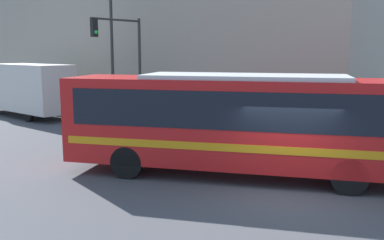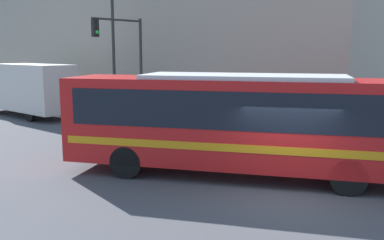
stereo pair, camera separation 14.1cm
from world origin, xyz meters
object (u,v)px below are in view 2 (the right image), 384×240
(delivery_truck, at_px, (27,88))
(fire_hydrant, at_px, (286,137))
(pedestrian_near_corner, at_px, (262,118))
(traffic_light_pole, at_px, (126,52))
(city_bus, at_px, (243,118))
(parking_meter, at_px, (194,113))
(street_lamp, at_px, (108,39))

(delivery_truck, xyz_separation_m, fire_hydrant, (2.31, -16.85, -1.28))
(delivery_truck, bearing_deg, pedestrian_near_corner, -78.22)
(fire_hydrant, distance_m, traffic_light_pole, 9.71)
(city_bus, relative_size, traffic_light_pole, 2.04)
(city_bus, xyz_separation_m, traffic_light_pole, (3.69, 9.86, 2.07))
(city_bus, bearing_deg, parking_meter, 26.19)
(city_bus, distance_m, delivery_truck, 17.86)
(fire_hydrant, bearing_deg, parking_meter, 90.00)
(fire_hydrant, bearing_deg, city_bus, -169.51)
(city_bus, xyz_separation_m, delivery_truck, (2.30, 17.71, -0.17))
(city_bus, xyz_separation_m, parking_meter, (4.61, 5.95, -0.90))
(delivery_truck, height_order, pedestrian_near_corner, delivery_truck)
(parking_meter, relative_size, pedestrian_near_corner, 0.77)
(parking_meter, bearing_deg, delivery_truck, 101.11)
(traffic_light_pole, xyz_separation_m, pedestrian_near_corner, (1.78, -7.31, -2.99))
(delivery_truck, bearing_deg, street_lamp, -68.33)
(delivery_truck, xyz_separation_m, pedestrian_near_corner, (3.16, -15.16, -0.75))
(pedestrian_near_corner, bearing_deg, delivery_truck, 101.78)
(traffic_light_pole, relative_size, pedestrian_near_corner, 3.29)
(city_bus, relative_size, street_lamp, 1.50)
(delivery_truck, bearing_deg, traffic_light_pole, -80.02)
(traffic_light_pole, xyz_separation_m, parking_meter, (0.93, -3.91, -2.97))
(delivery_truck, height_order, fire_hydrant, delivery_truck)
(traffic_light_pole, distance_m, street_lamp, 2.65)
(delivery_truck, distance_m, fire_hydrant, 17.06)
(parking_meter, xyz_separation_m, street_lamp, (-0.15, 6.33, 3.70))
(delivery_truck, bearing_deg, parking_meter, -78.89)
(fire_hydrant, distance_m, parking_meter, 5.12)
(pedestrian_near_corner, bearing_deg, city_bus, -155.01)
(delivery_truck, distance_m, street_lamp, 6.55)
(fire_hydrant, relative_size, parking_meter, 0.53)
(city_bus, height_order, fire_hydrant, city_bus)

